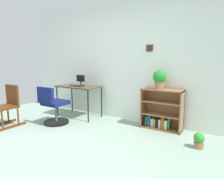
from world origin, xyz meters
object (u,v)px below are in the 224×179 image
Objects in this scene: monitor at (81,80)px; desk at (79,88)px; bookshelf_low at (161,111)px; office_chair at (54,108)px; rocking_chair at (8,105)px; potted_plant_floor at (199,140)px; keyboard at (77,86)px; potted_plant_on_shelf at (159,78)px.

desk is at bearing -107.23° from monitor.
monitor is 0.32× the size of bookshelf_low.
rocking_chair is at bearing -142.42° from office_chair.
desk is 1.51m from rocking_chair.
potted_plant_floor is at bearing -8.42° from monitor.
monitor is at bearing 97.55° from keyboard.
desk is 1.95m from bookshelf_low.
office_chair reaches higher than bookshelf_low.
desk is 2.76m from potted_plant_floor.
office_chair is 1.02× the size of bookshelf_low.
potted_plant_on_shelf is (1.94, 0.88, 0.65)m from office_chair.
potted_plant_on_shelf is at bearing 148.11° from potted_plant_floor.
desk is 4.18× the size of potted_plant_floor.
monitor is 0.69× the size of potted_plant_on_shelf.
bookshelf_low is (1.88, 0.32, -0.39)m from keyboard.
rocking_chair is (-0.82, -1.16, -0.32)m from keyboard.
rocking_chair is at bearing -165.05° from potted_plant_floor.
potted_plant_on_shelf is (2.65, 1.43, 0.56)m from rocking_chair.
keyboard is at bearing -70.57° from desk.
keyboard is at bearing -82.45° from monitor.
rocking_chair reaches higher than keyboard.
potted_plant_floor is at bearing 14.95° from rocking_chair.
rocking_chair is at bearing -121.26° from monitor.
bookshelf_low is 2.18× the size of potted_plant_on_shelf.
bookshelf_low is (1.90, 0.17, -0.50)m from monitor.
desk is at bearing -175.02° from potted_plant_on_shelf.
bookshelf_low is at bearing 28.82° from rocking_chair.
potted_plant_on_shelf is at bearing 24.43° from office_chair.
keyboard is 1.46m from rocking_chair.
office_chair reaches higher than potted_plant_floor.
bookshelf_low is at bearing 6.47° from desk.
potted_plant_on_shelf reaches higher than bookshelf_low.
rocking_chair is (-0.72, -0.55, 0.09)m from office_chair.
keyboard reaches higher than potted_plant_floor.
office_chair is 2.23× the size of potted_plant_on_shelf.
keyboard is (0.02, -0.16, -0.11)m from monitor.
keyboard is at bearing -170.29° from bookshelf_low.
keyboard is 1.87m from potted_plant_on_shelf.
monitor is 1.60m from rocking_chair.
keyboard is 0.44× the size of rocking_chair.
rocking_chair is 1.06× the size of bookshelf_low.
potted_plant_on_shelf reaches higher than desk.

